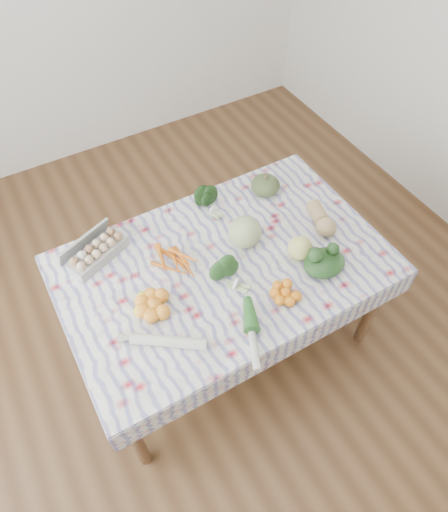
{
  "coord_description": "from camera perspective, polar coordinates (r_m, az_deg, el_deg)",
  "views": [
    {
      "loc": [
        -0.71,
        -1.24,
        2.61
      ],
      "look_at": [
        0.0,
        0.0,
        0.82
      ],
      "focal_mm": 32.0,
      "sensor_mm": 36.0,
      "label": 1
    }
  ],
  "objects": [
    {
      "name": "mandarin_cluster",
      "position": [
        2.22,
        7.73,
        -4.49
      ],
      "size": [
        0.19,
        0.19,
        0.06
      ],
      "primitive_type": "cube",
      "rotation": [
        0.0,
        0.0,
        -0.03
      ],
      "color": "orange",
      "rests_on": "tablecloth"
    },
    {
      "name": "egg_carton",
      "position": [
        2.41,
        -15.48,
        0.39
      ],
      "size": [
        0.35,
        0.24,
        0.09
      ],
      "primitive_type": "cube",
      "rotation": [
        0.0,
        0.0,
        0.39
      ],
      "color": "#A6A6A1",
      "rests_on": "tablecloth"
    },
    {
      "name": "ground",
      "position": [
        2.98,
        0.0,
        -9.92
      ],
      "size": [
        4.5,
        4.5,
        0.0
      ],
      "primitive_type": "plane",
      "color": "#52341C",
      "rests_on": "ground"
    },
    {
      "name": "tablecloth",
      "position": [
        2.34,
        0.0,
        -0.98
      ],
      "size": [
        1.66,
        1.06,
        0.01
      ],
      "primitive_type": "cube",
      "color": "silver",
      "rests_on": "dining_table"
    },
    {
      "name": "leek",
      "position": [
        2.09,
        3.53,
        -9.75
      ],
      "size": [
        0.18,
        0.33,
        0.04
      ],
      "primitive_type": "cylinder",
      "rotation": [
        1.57,
        0.0,
        -0.43
      ],
      "color": "beige",
      "rests_on": "tablecloth"
    },
    {
      "name": "orange_cluster",
      "position": [
        2.17,
        -8.75,
        -6.01
      ],
      "size": [
        0.3,
        0.3,
        0.08
      ],
      "primitive_type": "cube",
      "rotation": [
        0.0,
        0.0,
        -0.38
      ],
      "color": "orange",
      "rests_on": "tablecloth"
    },
    {
      "name": "grapefruit",
      "position": [
        2.35,
        9.49,
        0.98
      ],
      "size": [
        0.16,
        0.16,
        0.13
      ],
      "primitive_type": "sphere",
      "rotation": [
        0.0,
        0.0,
        0.29
      ],
      "color": "#DBD76B",
      "rests_on": "tablecloth"
    },
    {
      "name": "kale_bunch",
      "position": [
        2.54,
        -1.9,
        6.78
      ],
      "size": [
        0.16,
        0.15,
        0.13
      ],
      "primitive_type": "ellipsoid",
      "rotation": [
        0.0,
        0.0,
        0.15
      ],
      "color": "black",
      "rests_on": "tablecloth"
    },
    {
      "name": "kabocha_squash",
      "position": [
        2.66,
        5.19,
        8.81
      ],
      "size": [
        0.21,
        0.21,
        0.11
      ],
      "primitive_type": "ellipsoid",
      "rotation": [
        0.0,
        0.0,
        -0.29
      ],
      "color": "#46562E",
      "rests_on": "tablecloth"
    },
    {
      "name": "spinach_bag",
      "position": [
        2.33,
        12.43,
        -0.84
      ],
      "size": [
        0.27,
        0.24,
        0.1
      ],
      "primitive_type": "ellipsoid",
      "rotation": [
        0.0,
        0.0,
        -0.32
      ],
      "color": "#193615",
      "rests_on": "tablecloth"
    },
    {
      "name": "dining_table",
      "position": [
        2.4,
        0.0,
        -2.11
      ],
      "size": [
        1.6,
        1.0,
        0.75
      ],
      "color": "brown",
      "rests_on": "ground"
    },
    {
      "name": "carrot_bunch",
      "position": [
        2.32,
        -5.97,
        -0.93
      ],
      "size": [
        0.22,
        0.2,
        0.04
      ],
      "primitive_type": "cube",
      "rotation": [
        0.0,
        0.0,
        0.02
      ],
      "color": "orange",
      "rests_on": "tablecloth"
    },
    {
      "name": "butternut_squash",
      "position": [
        2.53,
        12.11,
        4.68
      ],
      "size": [
        0.16,
        0.25,
        0.11
      ],
      "primitive_type": "ellipsoid",
      "rotation": [
        0.0,
        0.0,
        -0.25
      ],
      "color": "tan",
      "rests_on": "tablecloth"
    },
    {
      "name": "cabbage",
      "position": [
        2.36,
        2.64,
        3.02
      ],
      "size": [
        0.21,
        0.21,
        0.17
      ],
      "primitive_type": "sphere",
      "rotation": [
        0.0,
        0.0,
        -0.28
      ],
      "color": "#A4B676",
      "rests_on": "tablecloth"
    },
    {
      "name": "daikon",
      "position": [
        2.08,
        -6.96,
        -10.55
      ],
      "size": [
        0.32,
        0.25,
        0.05
      ],
      "primitive_type": "cylinder",
      "rotation": [
        1.57,
        0.0,
        0.96
      ],
      "color": "silver",
      "rests_on": "tablecloth"
    },
    {
      "name": "broccoli",
      "position": [
        2.22,
        0.49,
        -2.72
      ],
      "size": [
        0.2,
        0.2,
        0.11
      ],
      "primitive_type": "ellipsoid",
      "rotation": [
        0.0,
        0.0,
        0.54
      ],
      "color": "#25511E",
      "rests_on": "tablecloth"
    }
  ]
}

